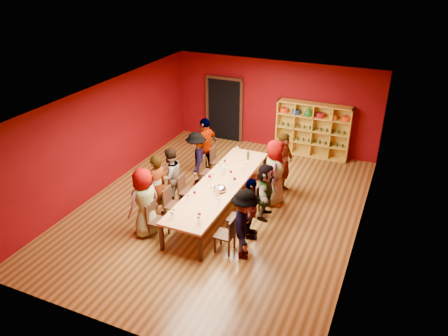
{
  "coord_description": "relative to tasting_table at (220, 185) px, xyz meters",
  "views": [
    {
      "loc": [
        4.05,
        -9.04,
        6.18
      ],
      "look_at": [
        0.05,
        0.13,
        1.15
      ],
      "focal_mm": 35.0,
      "sensor_mm": 36.0,
      "label": 1
    }
  ],
  "objects": [
    {
      "name": "wine_glass_11",
      "position": [
        -0.02,
        -0.5,
        0.18
      ],
      "size": [
        0.07,
        0.07,
        0.18
      ],
      "color": "silver",
      "rests_on": "tasting_table"
    },
    {
      "name": "wine_glass_12",
      "position": [
        -0.36,
        0.78,
        0.21
      ],
      "size": [
        0.09,
        0.09,
        0.22
      ],
      "color": "silver",
      "rests_on": "tasting_table"
    },
    {
      "name": "carafe_a",
      "position": [
        -0.13,
        0.48,
        0.18
      ],
      "size": [
        0.11,
        0.11,
        0.28
      ],
      "color": "silver",
      "rests_on": "tasting_table"
    },
    {
      "name": "room_shell",
      "position": [
        0.0,
        0.0,
        0.8
      ],
      "size": [
        7.1,
        9.1,
        3.04
      ],
      "color": "brown",
      "rests_on": "ground"
    },
    {
      "name": "chair_person_left_3",
      "position": [
        -0.91,
        0.99,
        -0.2
      ],
      "size": [
        0.42,
        0.42,
        0.89
      ],
      "color": "black",
      "rests_on": "ground"
    },
    {
      "name": "wine_glass_3",
      "position": [
        0.36,
        0.11,
        0.2
      ],
      "size": [
        0.08,
        0.08,
        0.21
      ],
      "color": "silver",
      "rests_on": "tasting_table"
    },
    {
      "name": "wine_glass_14",
      "position": [
        -0.32,
        1.02,
        0.18
      ],
      "size": [
        0.07,
        0.07,
        0.18
      ],
      "color": "silver",
      "rests_on": "tasting_table"
    },
    {
      "name": "wine_glass_17",
      "position": [
        0.28,
        -0.07,
        0.18
      ],
      "size": [
        0.07,
        0.07,
        0.18
      ],
      "color": "silver",
      "rests_on": "tasting_table"
    },
    {
      "name": "person_right_0",
      "position": [
        1.31,
        -1.62,
        0.14
      ],
      "size": [
        0.77,
        1.17,
        1.67
      ],
      "primitive_type": "imported",
      "rotation": [
        0.0,
        0.0,
        1.89
      ],
      "color": "#4D4D52",
      "rests_on": "ground"
    },
    {
      "name": "person_left_1",
      "position": [
        -1.31,
        -0.99,
        0.16
      ],
      "size": [
        0.65,
        0.75,
        1.72
      ],
      "primitive_type": "imported",
      "rotation": [
        0.0,
        0.0,
        -1.92
      ],
      "color": "#4D4D52",
      "rests_on": "ground"
    },
    {
      "name": "chair_person_right_1",
      "position": [
        0.91,
        -0.89,
        -0.2
      ],
      "size": [
        0.42,
        0.42,
        0.89
      ],
      "color": "black",
      "rests_on": "ground"
    },
    {
      "name": "chair_person_left_0",
      "position": [
        -0.91,
        -1.75,
        -0.2
      ],
      "size": [
        0.42,
        0.42,
        0.89
      ],
      "color": "black",
      "rests_on": "ground"
    },
    {
      "name": "wine_glass_0",
      "position": [
        -0.32,
        1.97,
        0.19
      ],
      "size": [
        0.08,
        0.08,
        0.19
      ],
      "color": "silver",
      "rests_on": "tasting_table"
    },
    {
      "name": "wine_glass_5",
      "position": [
        -0.36,
        -1.8,
        0.2
      ],
      "size": [
        0.08,
        0.08,
        0.2
      ],
      "color": "silver",
      "rests_on": "tasting_table"
    },
    {
      "name": "spittoon_bowl",
      "position": [
        0.16,
        -0.37,
        0.13
      ],
      "size": [
        0.32,
        0.32,
        0.18
      ],
      "primitive_type": "ellipsoid",
      "color": "#B8BABF",
      "rests_on": "tasting_table"
    },
    {
      "name": "chair_person_right_0",
      "position": [
        0.91,
        -1.62,
        -0.2
      ],
      "size": [
        0.42,
        0.42,
        0.89
      ],
      "color": "black",
      "rests_on": "ground"
    },
    {
      "name": "shelving_unit",
      "position": [
        1.4,
        4.32,
        0.28
      ],
      "size": [
        2.4,
        0.4,
        1.8
      ],
      "color": "gold",
      "rests_on": "ground"
    },
    {
      "name": "person_left_4",
      "position": [
        -1.25,
        1.75,
        0.19
      ],
      "size": [
        0.64,
        1.1,
        1.77
      ],
      "primitive_type": "imported",
      "rotation": [
        0.0,
        0.0,
        -1.74
      ],
      "color": "#5B7ABB",
      "rests_on": "ground"
    },
    {
      "name": "wine_glass_16",
      "position": [
        -0.29,
        0.15,
        0.2
      ],
      "size": [
        0.08,
        0.08,
        0.2
      ],
      "color": "silver",
      "rests_on": "tasting_table"
    },
    {
      "name": "wine_glass_1",
      "position": [
        -0.32,
        -1.94,
        0.21
      ],
      "size": [
        0.09,
        0.09,
        0.21
      ],
      "color": "silver",
      "rests_on": "tasting_table"
    },
    {
      "name": "wine_glass_6",
      "position": [
        0.27,
        -1.76,
        0.2
      ],
      "size": [
        0.08,
        0.08,
        0.21
      ],
      "color": "silver",
      "rests_on": "tasting_table"
    },
    {
      "name": "chair_person_right_3",
      "position": [
        0.91,
        0.84,
        -0.2
      ],
      "size": [
        0.42,
        0.42,
        0.89
      ],
      "color": "black",
      "rests_on": "ground"
    },
    {
      "name": "doorway",
      "position": [
        -1.8,
        4.43,
        0.42
      ],
      "size": [
        1.4,
        0.17,
        2.3
      ],
      "color": "black",
      "rests_on": "ground"
    },
    {
      "name": "chair_person_left_4",
      "position": [
        -0.91,
        1.75,
        -0.2
      ],
      "size": [
        0.42,
        0.42,
        0.89
      ],
      "color": "black",
      "rests_on": "ground"
    },
    {
      "name": "person_right_3",
      "position": [
        1.19,
        0.84,
        0.21
      ],
      "size": [
        0.62,
        0.96,
        1.83
      ],
      "primitive_type": "imported",
      "rotation": [
        0.0,
        0.0,
        1.73
      ],
      "color": "beige",
      "rests_on": "ground"
    },
    {
      "name": "wine_glass_10",
      "position": [
        -0.29,
        -0.9,
        0.19
      ],
      "size": [
        0.07,
        0.07,
        0.19
      ],
      "color": "silver",
      "rests_on": "tasting_table"
    },
    {
      "name": "person_left_3",
      "position": [
        -1.19,
        0.99,
        0.1
      ],
      "size": [
        0.82,
        1.12,
        1.6
      ],
      "primitive_type": "imported",
      "rotation": [
        0.0,
        0.0,
        -1.14
      ],
      "color": "#535359",
      "rests_on": "ground"
    },
    {
      "name": "wine_glass_2",
      "position": [
        -0.35,
        -1.1,
        0.2
      ],
      "size": [
        0.08,
        0.08,
        0.21
      ],
      "color": "silver",
      "rests_on": "tasting_table"
    },
    {
      "name": "chair_person_right_2",
      "position": [
        0.91,
        0.09,
        -0.2
      ],
      "size": [
        0.42,
        0.42,
        0.89
      ],
      "color": "black",
      "rests_on": "ground"
    },
    {
      "name": "wine_glass_8",
      "position": [
        -0.29,
        -0.04,
        0.21
      ],
      "size": [
        0.09,
        0.09,
        0.21
      ],
      "color": "silver",
      "rests_on": "tasting_table"
    },
    {
      "name": "carafe_b",
      "position": [
        0.19,
        -0.6,
        0.17
      ],
      "size": [
        0.12,
        0.12,
        0.27
      ],
      "color": "silver",
      "rests_on": "tasting_table"
    },
    {
      "name": "wine_glass_4",
      "position": [
        0.3,
        -1.87,
        0.21
      ],
      "size": [
        0.09,
        0.09,
        0.21
      ],
      "color": "silver",
      "rests_on": "tasting_table"
    },
    {
      "name": "wine_glass_15",
      "position": [
        0.36,
        -0.94,
        0.18
      ],
      "size": [
        0.07,
        0.07,
        0.18
      ],
      "color": "silver",
      "rests_on": "tasting_table"
    },
    {
      "name": "wine_glass_7",
      "position": [
        0.3,
        0.8,
        0.2
      ],
      "size": [
        0.08,
        0.08,
        0.2
      ],
      "color": "silver",
      "rests_on": "tasting_table"
    },
    {
      "name": "wine_glass_13",
      "position": [
        0.11,
        0.45,
        0.2
      ],
      "size": [
        0.08,
        0.08,
        0.2
      ],
      "color": "silver",
      "rests_on": "tasting_table"
    },
    {
      "name": "chair_person_right_4",
      "position": [
        0.91,
        1.58,
        -0.2
      ],
      "size": [
        0.42,
        0.42,
        0.89
      ],
      "color": "black",
      "rests_on": "ground"
    },
    {
      "name": "chair_person_left_1",
      "position": [
        -0.91,
        -0.99,
        -0.2
      ],
      "size": [
        0.42,
        0.42,
        0.89
      ],
      "color": "black",
      "rests_on": "ground"
    },
    {
      "name": "person_left_2",
      "position": [
        -1.35,
        -0.23,
        0.09
      ],
      "size": [
        0.7,
        0.87,
        1.58
      ],
      "primitive_type": "imported",
      "rotation": [
        0.0,
        0.0,
        -1.98
      ],
      "color": "#121333",
      "rests_on": "ground"
    },
    {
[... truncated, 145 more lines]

